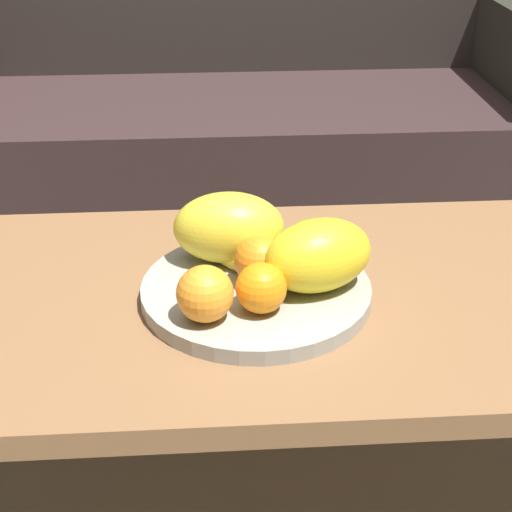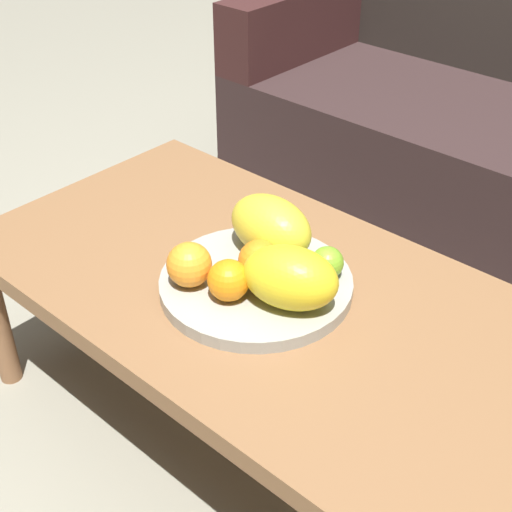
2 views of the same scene
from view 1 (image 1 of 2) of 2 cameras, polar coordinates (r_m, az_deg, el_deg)
name	(u,v)px [view 1 (image 1 of 2)]	position (r m, az deg, el deg)	size (l,w,h in m)	color
ground_plane	(276,476)	(1.49, 1.46, -15.66)	(8.00, 8.00, 0.00)	gray
coffee_table	(279,313)	(1.27, 1.65, -4.12)	(1.25, 0.63, 0.39)	brown
couch	(240,120)	(2.29, -1.16, 9.84)	(1.70, 0.70, 0.90)	#2F2121
fruit_bowl	(256,291)	(1.22, 0.00, -2.57)	(0.36, 0.36, 0.03)	#9D9D94
melon_large_front	(229,228)	(1.26, -1.99, 2.07)	(0.18, 0.12, 0.12)	yellow
melon_smaller_beside	(318,255)	(1.19, 4.54, 0.05)	(0.17, 0.11, 0.11)	yellow
orange_front	(261,288)	(1.14, 0.38, -2.33)	(0.08, 0.08, 0.08)	orange
orange_left	(260,261)	(1.20, 0.30, -0.35)	(0.08, 0.08, 0.08)	orange
orange_right	(205,294)	(1.12, -3.72, -2.75)	(0.08, 0.08, 0.08)	orange
apple_front	(308,238)	(1.29, 3.79, 1.33)	(0.06, 0.06, 0.06)	#74AE28
banana_bunch	(238,250)	(1.26, -1.32, 0.46)	(0.17, 0.13, 0.06)	yellow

